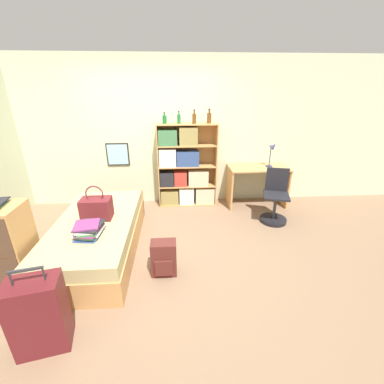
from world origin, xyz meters
The scene contains 15 objects.
ground_plane centered at (0.00, 0.00, 0.00)m, with size 14.00×14.00×0.00m, color #84664C.
wall_back centered at (0.00, 1.65, 1.30)m, with size 10.00×0.09×2.60m.
bed centered at (-0.70, 0.02, 0.24)m, with size 1.00×2.05×0.48m.
handbag centered at (-0.67, 0.04, 0.63)m, with size 0.38×0.24×0.45m.
book_stack_on_bed centered at (-0.65, -0.39, 0.56)m, with size 0.33×0.38×0.15m.
suitcase centered at (-0.79, -1.38, 0.34)m, with size 0.46×0.35×0.81m.
bookcase centered at (0.52, 1.45, 0.68)m, with size 1.05×0.29×1.50m.
bottle_green centered at (0.20, 1.45, 1.57)m, with size 0.07×0.07×0.19m.
bottle_brown centered at (0.44, 1.44, 1.58)m, with size 0.06×0.06×0.21m.
bottle_clear centered at (0.70, 1.42, 1.59)m, with size 0.07×0.07×0.23m.
bottle_blue centered at (0.95, 1.44, 1.59)m, with size 0.07×0.07×0.24m.
desk centered at (1.86, 1.33, 0.51)m, with size 1.07×0.54×0.74m.
desk_lamp centered at (2.08, 1.35, 1.04)m, with size 0.17×0.12×0.45m.
desk_chair centered at (1.97, 0.69, 0.29)m, with size 0.48×0.48×0.87m.
backpack centered at (0.20, -0.52, 0.21)m, with size 0.30×0.22×0.43m.
Camera 1 is at (0.36, -3.03, 2.09)m, focal length 24.00 mm.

